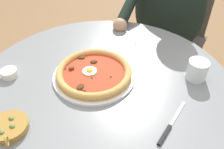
{
  "coord_description": "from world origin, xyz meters",
  "views": [
    {
      "loc": [
        -0.29,
        0.57,
        1.3
      ],
      "look_at": [
        -0.02,
        -0.02,
        0.75
      ],
      "focal_mm": 37.77,
      "sensor_mm": 36.0,
      "label": 1
    }
  ],
  "objects": [
    {
      "name": "steak_knife",
      "position": [
        -0.27,
        0.11,
        0.72
      ],
      "size": [
        0.05,
        0.2,
        0.01
      ],
      "color": "silver",
      "rests_on": "dining_table"
    },
    {
      "name": "olive_pan",
      "position": [
        0.17,
        0.3,
        0.73
      ],
      "size": [
        0.11,
        0.12,
        0.05
      ],
      "color": "olive",
      "rests_on": "dining_table"
    },
    {
      "name": "fork_utensil",
      "position": [
        0.04,
        -0.36,
        0.72
      ],
      "size": [
        0.13,
        0.13,
        0.0
      ],
      "color": "#BCBCC1",
      "rests_on": "dining_table"
    },
    {
      "name": "water_glass",
      "position": [
        -0.3,
        -0.16,
        0.75
      ],
      "size": [
        0.08,
        0.08,
        0.08
      ],
      "color": "silver",
      "rests_on": "dining_table"
    },
    {
      "name": "ramekin_capers",
      "position": [
        0.34,
        0.11,
        0.74
      ],
      "size": [
        0.06,
        0.06,
        0.03
      ],
      "color": "white",
      "rests_on": "dining_table"
    },
    {
      "name": "dining_table",
      "position": [
        0.0,
        0.0,
        0.59
      ],
      "size": [
        0.97,
        0.97,
        0.72
      ],
      "color": "gray",
      "rests_on": "ground"
    },
    {
      "name": "pizza_on_plate",
      "position": [
        0.05,
        -0.02,
        0.74
      ],
      "size": [
        0.31,
        0.31,
        0.04
      ],
      "color": "white",
      "rests_on": "dining_table"
    },
    {
      "name": "diner_person",
      "position": [
        -0.08,
        -0.68,
        0.53
      ],
      "size": [
        0.42,
        0.49,
        1.17
      ],
      "color": "#282833",
      "rests_on": "ground"
    },
    {
      "name": "cafe_chair_diner",
      "position": [
        -0.1,
        -0.83,
        0.54
      ],
      "size": [
        0.48,
        0.48,
        0.88
      ],
      "color": "#504A45",
      "rests_on": "ground"
    }
  ]
}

